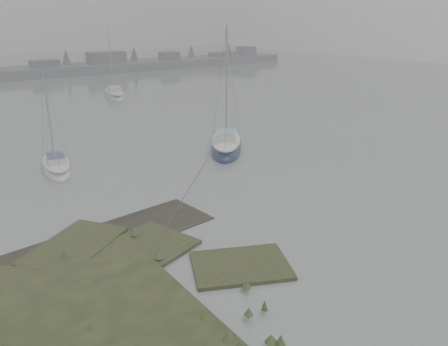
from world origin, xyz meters
TOP-DOWN VIEW (x-y plane):
  - ground at (0.00, 30.00)m, footprint 160.00×160.00m
  - far_shoreline at (26.84, 61.90)m, footprint 60.00×8.00m
  - sailboat_main at (8.99, 11.99)m, footprint 5.48×6.26m
  - sailboat_white at (-1.80, 14.47)m, footprint 2.32×4.92m
  - sailboat_far_b at (10.96, 36.20)m, footprint 3.33×6.36m

SIDE VIEW (x-z plane):
  - ground at x=0.00m, z-range 0.00..0.00m
  - sailboat_white at x=-1.80m, z-range -3.13..3.54m
  - sailboat_far_b at x=10.96m, z-range -4.01..4.55m
  - sailboat_main at x=8.99m, z-range -4.17..4.72m
  - far_shoreline at x=26.84m, z-range -1.22..2.93m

